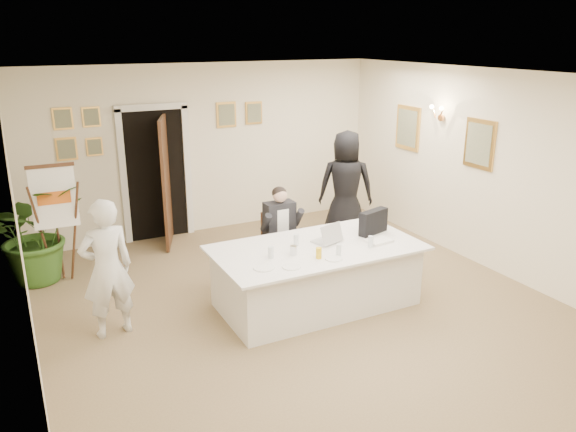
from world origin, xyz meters
The scene contains 27 objects.
floor centered at (0.00, 0.00, 0.00)m, with size 7.00×7.00×0.00m, color brown.
ceiling centered at (0.00, 0.00, 2.80)m, with size 6.00×7.00×0.02m, color white.
wall_back centered at (0.00, 3.50, 1.40)m, with size 6.00×0.10×2.80m, color white.
wall_left centered at (-3.00, 0.00, 1.40)m, with size 0.10×7.00×2.80m, color white.
wall_right centered at (3.00, 0.00, 1.40)m, with size 0.10×7.00×2.80m, color white.
doorway centered at (-0.88, 3.32, 1.04)m, with size 1.14×0.86×2.20m.
pictures_back_wall centered at (-0.80, 3.47, 1.85)m, with size 3.40×0.06×0.80m, color #EAB14F, non-canonical shape.
pictures_right_wall centered at (2.97, 1.20, 1.75)m, with size 0.06×2.20×0.80m, color #EAB14F, non-canonical shape.
wall_sconce centered at (2.90, 1.20, 2.10)m, with size 0.20×0.30×0.24m, color #CA7F41, non-canonical shape.
conference_table centered at (0.20, 0.14, 0.39)m, with size 2.52×1.35×0.78m.
seated_man centered at (0.18, 1.09, 0.65)m, with size 0.56×0.60×1.31m, color black, non-canonical shape.
flip_chart centered at (-2.54, 2.30, 0.75)m, with size 0.56×0.36×1.61m.
standing_man centered at (-2.20, 0.55, 0.79)m, with size 0.58×0.38×1.59m, color silver.
standing_woman centered at (1.80, 2.00, 0.90)m, with size 0.88×0.57×1.80m, color black.
potted_palm centered at (-2.80, 2.50, 0.68)m, with size 1.22×1.06×1.36m, color #325F1F.
laptop centered at (0.40, 0.24, 0.91)m, with size 0.35×0.36×0.28m, color #B7BABC, non-canonical shape.
laptop_bag centered at (1.08, 0.22, 0.93)m, with size 0.44×0.12×0.31m, color black.
paper_stack centered at (0.96, -0.08, 0.79)m, with size 0.31×0.22×0.03m, color white.
plate_left centered at (-0.65, -0.17, 0.78)m, with size 0.24×0.24×0.01m, color white.
plate_mid centered at (-0.37, -0.29, 0.78)m, with size 0.21×0.21×0.01m, color white.
plate_near centered at (0.17, -0.30, 0.78)m, with size 0.20×0.20×0.01m, color white.
glass_a centered at (-0.45, 0.06, 0.84)m, with size 0.07×0.07×0.14m, color silver.
glass_b centered at (0.28, -0.23, 0.84)m, with size 0.06×0.06×0.14m, color silver.
glass_c centered at (0.77, -0.17, 0.84)m, with size 0.06×0.06×0.14m, color silver.
glass_d centered at (-0.01, 0.29, 0.84)m, with size 0.06×0.06×0.14m, color silver.
oj_glass centered at (0.03, -0.20, 0.84)m, with size 0.07×0.07×0.13m, color gold.
steel_jug centered at (-0.18, 0.03, 0.83)m, with size 0.08×0.08×0.11m, color silver.
Camera 1 is at (-2.99, -5.37, 3.23)m, focal length 35.00 mm.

